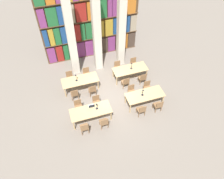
{
  "coord_description": "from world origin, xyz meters",
  "views": [
    {
      "loc": [
        -2.68,
        -8.32,
        10.01
      ],
      "look_at": [
        0.0,
        -0.12,
        0.69
      ],
      "focal_mm": 35.0,
      "sensor_mm": 36.0,
      "label": 1
    }
  ],
  "objects_px": {
    "chair_2": "(104,122)",
    "desk_lamp_2": "(76,76)",
    "chair_0": "(84,128)",
    "chair_9": "(70,77)",
    "chair_10": "(92,90)",
    "chair_6": "(158,105)",
    "desk_lamp_1": "(143,91)",
    "chair_7": "(147,87)",
    "pillar_right": "(121,24)",
    "reading_table_0": "(91,112)",
    "chair_5": "(132,91)",
    "reading_table_3": "(130,70)",
    "laptop": "(91,106)",
    "chair_11": "(87,74)",
    "chair_8": "(75,94)",
    "chair_13": "(118,67)",
    "reading_table_2": "(80,81)",
    "chair_15": "(134,63)",
    "chair_1": "(78,106)",
    "chair_4": "(142,110)",
    "pillar_left": "(70,33)",
    "chair_12": "(126,82)",
    "pillar_center": "(97,28)",
    "chair_3": "(97,102)",
    "reading_table_1": "(145,95)",
    "desk_lamp_3": "(132,65)",
    "chair_14": "(143,78)",
    "desk_lamp_0": "(97,105)"
  },
  "relations": [
    {
      "from": "chair_2",
      "to": "desk_lamp_2",
      "type": "height_order",
      "value": "desk_lamp_2"
    },
    {
      "from": "chair_0",
      "to": "chair_9",
      "type": "relative_size",
      "value": 1.0
    },
    {
      "from": "chair_10",
      "to": "chair_6",
      "type": "bearing_deg",
      "value": -35.69
    },
    {
      "from": "chair_2",
      "to": "desk_lamp_1",
      "type": "relative_size",
      "value": 1.91
    },
    {
      "from": "chair_7",
      "to": "chair_10",
      "type": "distance_m",
      "value": 3.31
    },
    {
      "from": "pillar_right",
      "to": "reading_table_0",
      "type": "distance_m",
      "value": 5.68
    },
    {
      "from": "reading_table_0",
      "to": "chair_5",
      "type": "xyz_separation_m",
      "value": [
        2.71,
        0.89,
        -0.22
      ]
    },
    {
      "from": "reading_table_0",
      "to": "chair_0",
      "type": "relative_size",
      "value": 2.52
    },
    {
      "from": "chair_5",
      "to": "reading_table_3",
      "type": "xyz_separation_m",
      "value": [
        0.5,
        1.55,
        0.22
      ]
    },
    {
      "from": "laptop",
      "to": "chair_5",
      "type": "distance_m",
      "value": 2.69
    },
    {
      "from": "chair_11",
      "to": "reading_table_3",
      "type": "height_order",
      "value": "chair_11"
    },
    {
      "from": "laptop",
      "to": "chair_7",
      "type": "bearing_deg",
      "value": -170.12
    },
    {
      "from": "chair_8",
      "to": "chair_13",
      "type": "distance_m",
      "value": 3.51
    },
    {
      "from": "reading_table_2",
      "to": "desk_lamp_2",
      "type": "relative_size",
      "value": 4.38
    },
    {
      "from": "chair_5",
      "to": "chair_15",
      "type": "relative_size",
      "value": 1.0
    },
    {
      "from": "chair_1",
      "to": "chair_4",
      "type": "bearing_deg",
      "value": 157.75
    },
    {
      "from": "reading_table_0",
      "to": "chair_7",
      "type": "bearing_deg",
      "value": 13.39
    },
    {
      "from": "reading_table_0",
      "to": "desk_lamp_1",
      "type": "distance_m",
      "value": 3.09
    },
    {
      "from": "pillar_left",
      "to": "chair_7",
      "type": "bearing_deg",
      "value": -41.04
    },
    {
      "from": "chair_1",
      "to": "chair_13",
      "type": "relative_size",
      "value": 1.0
    },
    {
      "from": "chair_5",
      "to": "chair_12",
      "type": "bearing_deg",
      "value": -84.56
    },
    {
      "from": "chair_1",
      "to": "pillar_left",
      "type": "bearing_deg",
      "value": -99.08
    },
    {
      "from": "pillar_center",
      "to": "pillar_left",
      "type": "bearing_deg",
      "value": 180.0
    },
    {
      "from": "chair_12",
      "to": "chair_8",
      "type": "bearing_deg",
      "value": 179.77
    },
    {
      "from": "chair_6",
      "to": "chair_3",
      "type": "bearing_deg",
      "value": 157.58
    },
    {
      "from": "chair_0",
      "to": "laptop",
      "type": "xyz_separation_m",
      "value": [
        0.65,
        1.0,
        0.34
      ]
    },
    {
      "from": "pillar_right",
      "to": "reading_table_1",
      "type": "distance_m",
      "value": 4.6
    },
    {
      "from": "chair_5",
      "to": "desk_lamp_2",
      "type": "xyz_separation_m",
      "value": [
        -2.95,
        1.57,
        0.63
      ]
    },
    {
      "from": "laptop",
      "to": "chair_13",
      "type": "distance_m",
      "value": 3.87
    },
    {
      "from": "desk_lamp_2",
      "to": "chair_15",
      "type": "xyz_separation_m",
      "value": [
        4.01,
        0.72,
        -0.63
      ]
    },
    {
      "from": "chair_6",
      "to": "chair_10",
      "type": "relative_size",
      "value": 1.0
    },
    {
      "from": "chair_9",
      "to": "chair_13",
      "type": "xyz_separation_m",
      "value": [
        3.19,
        -0.01,
        0.0
      ]
    },
    {
      "from": "pillar_center",
      "to": "pillar_right",
      "type": "xyz_separation_m",
      "value": [
        1.57,
        0.0,
        0.0
      ]
    },
    {
      "from": "laptop",
      "to": "reading_table_3",
      "type": "relative_size",
      "value": 0.15
    },
    {
      "from": "pillar_left",
      "to": "chair_10",
      "type": "height_order",
      "value": "pillar_left"
    },
    {
      "from": "pillar_right",
      "to": "laptop",
      "type": "distance_m",
      "value": 5.38
    },
    {
      "from": "desk_lamp_1",
      "to": "chair_5",
      "type": "bearing_deg",
      "value": 115.69
    },
    {
      "from": "reading_table_2",
      "to": "desk_lamp_3",
      "type": "xyz_separation_m",
      "value": [
        3.32,
        -0.01,
        0.39
      ]
    },
    {
      "from": "pillar_right",
      "to": "chair_14",
      "type": "distance_m",
      "value": 3.56
    },
    {
      "from": "chair_4",
      "to": "desk_lamp_1",
      "type": "distance_m",
      "value": 1.03
    },
    {
      "from": "chair_9",
      "to": "chair_4",
      "type": "bearing_deg",
      "value": 130.79
    },
    {
      "from": "pillar_left",
      "to": "reading_table_0",
      "type": "distance_m",
      "value": 4.73
    },
    {
      "from": "reading_table_2",
      "to": "chair_11",
      "type": "distance_m",
      "value": 0.95
    },
    {
      "from": "desk_lamp_0",
      "to": "chair_10",
      "type": "distance_m",
      "value": 1.79
    },
    {
      "from": "chair_3",
      "to": "reading_table_2",
      "type": "relative_size",
      "value": 0.4
    },
    {
      "from": "chair_0",
      "to": "chair_11",
      "type": "height_order",
      "value": "same"
    },
    {
      "from": "pillar_right",
      "to": "chair_7",
      "type": "relative_size",
      "value": 6.9
    },
    {
      "from": "pillar_right",
      "to": "chair_11",
      "type": "distance_m",
      "value": 3.77
    },
    {
      "from": "reading_table_1",
      "to": "chair_13",
      "type": "distance_m",
      "value": 3.09
    },
    {
      "from": "reading_table_2",
      "to": "chair_4",
      "type": "bearing_deg",
      "value": -47.93
    }
  ]
}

